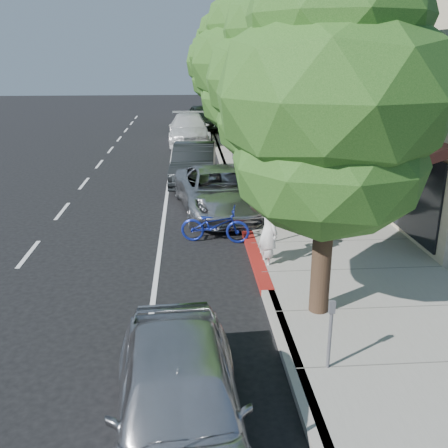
{
  "coord_description": "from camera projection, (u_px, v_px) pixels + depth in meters",
  "views": [
    {
      "loc": [
        -1.75,
        -11.13,
        5.21
      ],
      "look_at": [
        -0.92,
        0.2,
        1.35
      ],
      "focal_mm": 40.0,
      "sensor_mm": 36.0,
      "label": 1
    }
  ],
  "objects": [
    {
      "name": "ground",
      "position": [
        262.0,
        277.0,
        12.31
      ],
      "size": [
        120.0,
        120.0,
        0.0
      ],
      "primitive_type": "plane",
      "color": "black",
      "rests_on": "ground"
    },
    {
      "name": "sidewalk",
      "position": [
        290.0,
        190.0,
        20.0
      ],
      "size": [
        4.6,
        56.0,
        0.15
      ],
      "primitive_type": "cube",
      "color": "gray",
      "rests_on": "ground"
    },
    {
      "name": "curb",
      "position": [
        232.0,
        191.0,
        19.84
      ],
      "size": [
        0.3,
        56.0,
        0.15
      ],
      "primitive_type": "cube",
      "color": "#9E998E",
      "rests_on": "ground"
    },
    {
      "name": "curb_red_segment",
      "position": [
        256.0,
        259.0,
        13.23
      ],
      "size": [
        0.32,
        4.0,
        0.15
      ],
      "primitive_type": "cube",
      "color": "maroon",
      "rests_on": "ground"
    },
    {
      "name": "storefront_building",
      "position": [
        382.0,
        86.0,
        28.85
      ],
      "size": [
        10.0,
        36.0,
        7.0
      ],
      "primitive_type": "cube",
      "color": "beige",
      "rests_on": "ground"
    },
    {
      "name": "street_tree_0",
      "position": [
        332.0,
        100.0,
        9.06
      ],
      "size": [
        4.37,
        4.37,
        7.17
      ],
      "color": "black",
      "rests_on": "ground"
    },
    {
      "name": "street_tree_1",
      "position": [
        276.0,
        82.0,
        14.72
      ],
      "size": [
        4.29,
        4.29,
        7.17
      ],
      "color": "black",
      "rests_on": "ground"
    },
    {
      "name": "street_tree_2",
      "position": [
        251.0,
        66.0,
        20.28
      ],
      "size": [
        5.02,
        5.02,
        7.83
      ],
      "color": "black",
      "rests_on": "ground"
    },
    {
      "name": "street_tree_3",
      "position": [
        236.0,
        72.0,
        26.07
      ],
      "size": [
        4.64,
        4.64,
        7.19
      ],
      "color": "black",
      "rests_on": "ground"
    },
    {
      "name": "street_tree_4",
      "position": [
        227.0,
        59.0,
        31.55
      ],
      "size": [
        5.01,
        5.01,
        8.09
      ],
      "color": "black",
      "rests_on": "ground"
    },
    {
      "name": "street_tree_5",
      "position": [
        221.0,
        63.0,
        37.33
      ],
      "size": [
        5.41,
        5.41,
        7.75
      ],
      "color": "black",
      "rests_on": "ground"
    },
    {
      "name": "cyclist",
      "position": [
        269.0,
        230.0,
        12.59
      ],
      "size": [
        0.64,
        0.83,
        2.03
      ],
      "primitive_type": "imported",
      "rotation": [
        0.0,
        0.0,
        1.8
      ],
      "color": "white",
      "rests_on": "ground"
    },
    {
      "name": "bicycle",
      "position": [
        215.0,
        225.0,
        14.49
      ],
      "size": [
        2.11,
        1.09,
        1.06
      ],
      "primitive_type": "imported",
      "rotation": [
        0.0,
        0.0,
        1.37
      ],
      "color": "navy",
      "rests_on": "ground"
    },
    {
      "name": "silver_suv",
      "position": [
        218.0,
        191.0,
        17.21
      ],
      "size": [
        3.24,
        5.75,
        1.52
      ],
      "primitive_type": "imported",
      "rotation": [
        0.0,
        0.0,
        0.14
      ],
      "color": "#B0B0B5",
      "rests_on": "ground"
    },
    {
      "name": "dark_sedan",
      "position": [
        194.0,
        164.0,
        21.24
      ],
      "size": [
        2.12,
        5.11,
        1.64
      ],
      "primitive_type": "imported",
      "rotation": [
        0.0,
        0.0,
        -0.08
      ],
      "color": "black",
      "rests_on": "ground"
    },
    {
      "name": "white_pickup",
      "position": [
        189.0,
        129.0,
        30.71
      ],
      "size": [
        2.53,
        6.06,
        1.75
      ],
      "primitive_type": "imported",
      "rotation": [
        0.0,
        0.0,
        0.01
      ],
      "color": "silver",
      "rests_on": "ground"
    },
    {
      "name": "dark_suv_far",
      "position": [
        204.0,
        118.0,
        35.74
      ],
      "size": [
        2.93,
        5.7,
        1.86
      ],
      "primitive_type": "imported",
      "rotation": [
        0.0,
        0.0,
        0.14
      ],
      "color": "black",
      "rests_on": "ground"
    },
    {
      "name": "near_car_a",
      "position": [
        179.0,
        401.0,
        6.73
      ],
      "size": [
        2.06,
        4.63,
        1.55
      ],
      "primitive_type": "imported",
      "rotation": [
        0.0,
        0.0,
        0.05
      ],
      "color": "#B5B4B9",
      "rests_on": "ground"
    },
    {
      "name": "pedestrian",
      "position": [
        317.0,
        171.0,
        19.18
      ],
      "size": [
        0.97,
        0.86,
        1.66
      ],
      "primitive_type": "imported",
      "rotation": [
        0.0,
        0.0,
        3.48
      ],
      "color": "black",
      "rests_on": "sidewalk"
    }
  ]
}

